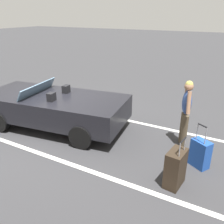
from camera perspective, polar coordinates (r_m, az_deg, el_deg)
name	(u,v)px	position (r m, az deg, el deg)	size (l,w,h in m)	color
ground_plane	(56,126)	(7.24, -13.18, -3.24)	(80.00, 80.00, 0.00)	#333335
lot_line_near	(83,110)	(8.20, -6.97, 0.37)	(18.00, 0.12, 0.01)	silver
lot_line_mid	(20,147)	(6.44, -21.03, -7.71)	(18.00, 0.12, 0.01)	silver
convertible_car	(48,106)	(7.12, -15.00, 1.30)	(4.34, 2.30, 1.24)	black
suitcase_large_black	(175,168)	(4.79, 14.83, -12.87)	(0.35, 0.51, 1.02)	#2D2319
suitcase_medium_bright	(200,154)	(5.50, 20.31, -9.27)	(0.47, 0.41, 1.01)	#1E479E
traveler_person	(186,110)	(6.00, 17.23, 0.47)	(0.32, 0.59, 1.65)	#4C3F2D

